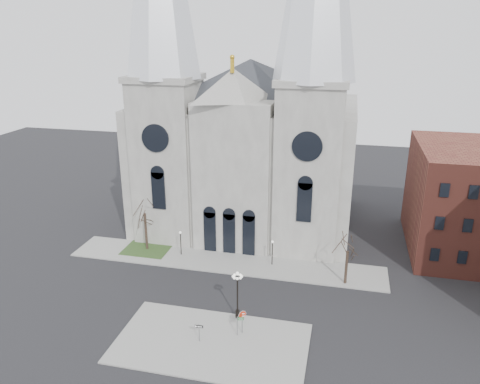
% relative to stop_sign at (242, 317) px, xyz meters
% --- Properties ---
extents(ground, '(160.00, 160.00, 0.00)m').
position_rel_stop_sign_xyz_m(ground, '(-5.49, 2.88, -1.90)').
color(ground, black).
rests_on(ground, ground).
extents(sidewalk_near, '(18.00, 10.00, 0.14)m').
position_rel_stop_sign_xyz_m(sidewalk_near, '(-2.49, -2.12, -1.83)').
color(sidewalk_near, gray).
rests_on(sidewalk_near, ground).
extents(sidewalk_far, '(40.00, 6.00, 0.14)m').
position_rel_stop_sign_xyz_m(sidewalk_far, '(-5.49, 13.88, -1.83)').
color(sidewalk_far, gray).
rests_on(sidewalk_far, ground).
extents(grass_patch, '(6.00, 5.00, 0.18)m').
position_rel_stop_sign_xyz_m(grass_patch, '(-16.49, 14.88, -1.81)').
color(grass_patch, '#29441D').
rests_on(grass_patch, ground).
extents(cathedral, '(33.00, 26.66, 54.00)m').
position_rel_stop_sign_xyz_m(cathedral, '(-5.49, 25.74, 16.58)').
color(cathedral, gray).
rests_on(cathedral, ground).
extents(bg_building_brick, '(14.00, 18.00, 14.00)m').
position_rel_stop_sign_xyz_m(bg_building_brick, '(24.51, 24.88, 5.10)').
color(bg_building_brick, brown).
rests_on(bg_building_brick, ground).
extents(tree_left, '(3.20, 3.20, 7.50)m').
position_rel_stop_sign_xyz_m(tree_left, '(-16.49, 14.88, 3.68)').
color(tree_left, black).
rests_on(tree_left, ground).
extents(tree_right, '(3.20, 3.20, 6.00)m').
position_rel_stop_sign_xyz_m(tree_right, '(9.51, 11.88, 2.56)').
color(tree_right, black).
rests_on(tree_right, ground).
extents(ped_lamp_left, '(0.32, 0.32, 3.26)m').
position_rel_stop_sign_xyz_m(ped_lamp_left, '(-11.49, 14.38, 0.43)').
color(ped_lamp_left, black).
rests_on(ped_lamp_left, sidewalk_far).
extents(ped_lamp_right, '(0.32, 0.32, 3.26)m').
position_rel_stop_sign_xyz_m(ped_lamp_right, '(0.51, 14.38, 0.43)').
color(ped_lamp_right, black).
rests_on(ped_lamp_right, sidewalk_far).
extents(stop_sign, '(0.83, 0.37, 2.47)m').
position_rel_stop_sign_xyz_m(stop_sign, '(0.00, 0.00, 0.00)').
color(stop_sign, slate).
rests_on(stop_sign, sidewalk_near).
extents(globe_lamp, '(1.34, 1.34, 5.23)m').
position_rel_stop_sign_xyz_m(globe_lamp, '(-1.04, 2.38, 1.52)').
color(globe_lamp, black).
rests_on(globe_lamp, sidewalk_near).
extents(one_way_sign, '(0.82, 0.08, 1.87)m').
position_rel_stop_sign_xyz_m(one_way_sign, '(-3.63, -2.21, -0.47)').
color(one_way_sign, slate).
rests_on(one_way_sign, sidewalk_near).
extents(street_name_sign, '(0.64, 0.26, 2.08)m').
position_rel_stop_sign_xyz_m(street_name_sign, '(-0.29, -0.49, -0.52)').
color(street_name_sign, slate).
rests_on(street_name_sign, sidewalk_near).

